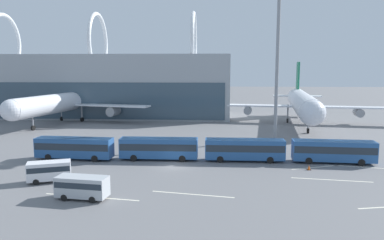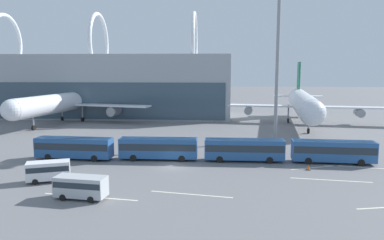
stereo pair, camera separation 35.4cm
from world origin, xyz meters
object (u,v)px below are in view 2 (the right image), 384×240
Objects in this scene: airliner_at_gate_far at (303,103)px; traffic_cone_2 at (308,168)px; traffic_cone_1 at (63,166)px; service_van_foreground at (48,170)px; shuttle_bus_1 at (158,147)px; traffic_cone_0 at (33,163)px; airliner_at_gate_near at (70,102)px; shuttle_bus_3 at (333,150)px; shuttle_bus_0 at (74,147)px; service_van_crossing at (81,186)px; floodlight_mast at (278,42)px; shuttle_bus_2 at (244,148)px.

airliner_at_gate_far reaches higher than traffic_cone_2.
traffic_cone_1 is at bearing -36.21° from airliner_at_gate_far.
service_van_foreground is 7.87× the size of traffic_cone_1.
traffic_cone_0 is (-17.42, -4.57, -1.60)m from shuttle_bus_1.
airliner_at_gate_near is 62.95× the size of traffic_cone_1.
shuttle_bus_3 is at bearing -1.08° from shuttle_bus_1.
shuttle_bus_0 is 2.08× the size of service_van_crossing.
traffic_cone_0 is at bearing 165.43° from traffic_cone_1.
traffic_cone_2 reaches higher than traffic_cone_0.
shuttle_bus_1 and shuttle_bus_3 have the same top height.
airliner_at_gate_near is 53.22m from service_van_foreground.
airliner_at_gate_far reaches higher than shuttle_bus_3.
floodlight_mast reaches higher than shuttle_bus_1.
service_van_crossing is (6.16, -5.70, -0.02)m from service_van_foreground.
airliner_at_gate_far reaches higher than service_van_foreground.
traffic_cone_0 is at bearing -134.45° from shuttle_bus_0.
shuttle_bus_0 reaches higher than traffic_cone_1.
service_van_crossing is 29.89m from traffic_cone_2.
traffic_cone_2 is (33.11, 7.17, -1.11)m from service_van_foreground.
shuttle_bus_0 is at bearing 41.84° from traffic_cone_0.
shuttle_bus_1 is 31.24m from floodlight_mast.
shuttle_bus_1 is at bearing 179.91° from shuttle_bus_2.
service_van_crossing is at bearing -147.60° from shuttle_bus_3.
traffic_cone_0 is 5.08m from traffic_cone_1.
traffic_cone_0 is 0.99× the size of traffic_cone_1.
shuttle_bus_1 is (28.76, -38.68, -3.19)m from airliner_at_gate_near.
airliner_at_gate_near reaches higher than traffic_cone_2.
floodlight_mast is (32.99, 17.70, 16.58)m from shuttle_bus_0.
floodlight_mast is (20.13, 17.21, 16.58)m from shuttle_bus_1.
shuttle_bus_0 reaches higher than service_van_foreground.
floodlight_mast reaches higher than traffic_cone_1.
service_van_crossing is (-18.54, -17.25, -0.51)m from shuttle_bus_2.
floodlight_mast reaches higher than service_van_foreground.
airliner_at_gate_near is 60.70m from service_van_crossing.
shuttle_bus_0 is 0.38× the size of floodlight_mast.
airliner_at_gate_near reaches higher than traffic_cone_1.
traffic_cone_2 is (1.15, -21.68, -18.17)m from floodlight_mast.
airliner_at_gate_far reaches higher than shuttle_bus_2.
traffic_cone_2 is (-8.80, -42.91, -4.79)m from airliner_at_gate_far.
shuttle_bus_3 is (38.59, 0.07, 0.00)m from shuttle_bus_0.
shuttle_bus_3 is (-4.36, -38.86, -3.19)m from airliner_at_gate_far.
shuttle_bus_2 is 16.93× the size of traffic_cone_1.
shuttle_bus_3 reaches higher than traffic_cone_1.
floodlight_mast reaches higher than airliner_at_gate_far.
airliner_at_gate_far is 65.41m from service_van_foreground.
service_van_crossing is (-5.67, -17.34, -0.51)m from shuttle_bus_1.
service_van_foreground is at bearing -167.79° from traffic_cone_2.
shuttle_bus_3 is (12.86, -0.33, 0.00)m from shuttle_bus_2.
airliner_at_gate_far is at bearing 64.91° from service_van_crossing.
shuttle_bus_2 is at bearing 8.42° from traffic_cone_0.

